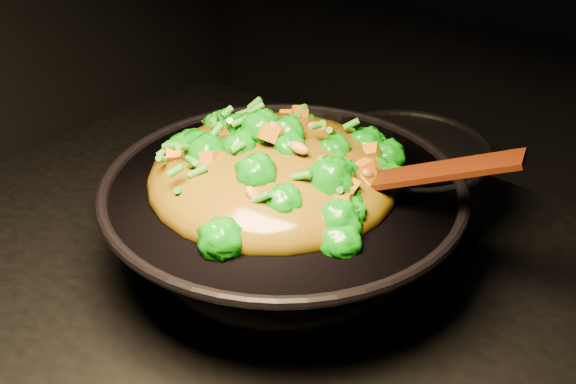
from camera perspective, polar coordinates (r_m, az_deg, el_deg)
The scene contains 4 objects.
wok at distance 0.97m, azimuth -0.37°, elevation -2.74°, with size 0.46×0.46×0.13m, color black, non-canonical shape.
stir_fry at distance 0.92m, azimuth -1.22°, elevation 3.83°, with size 0.33×0.33×0.11m, color #0C7308, non-canonical shape.
spatula at distance 0.88m, azimuth 9.33°, elevation 1.26°, with size 0.28×0.04×0.01m, color #3B1D09.
back_pot at distance 1.07m, azimuth 9.08°, elevation 0.52°, with size 0.23×0.23×0.13m, color black.
Camera 1 is at (0.47, -0.58, 1.52)m, focal length 45.00 mm.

